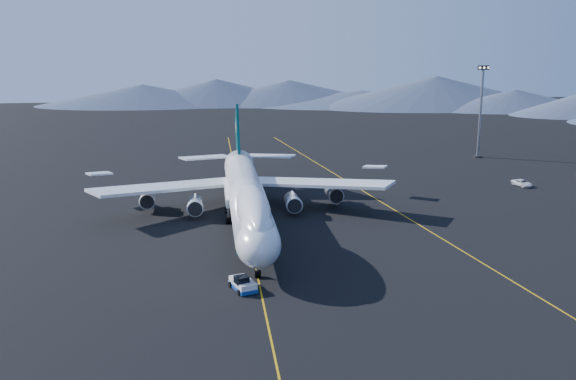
{
  "coord_description": "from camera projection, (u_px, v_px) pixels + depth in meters",
  "views": [
    {
      "loc": [
        -6.32,
        -113.86,
        33.62
      ],
      "look_at": [
        7.98,
        2.55,
        6.0
      ],
      "focal_mm": 40.0,
      "sensor_mm": 36.0,
      "label": 1
    }
  ],
  "objects": [
    {
      "name": "boeing_747",
      "position": [
        246.0,
        195.0,
        117.16
      ],
      "size": [
        59.62,
        72.43,
        19.37
      ],
      "color": "silver",
      "rests_on": "ground"
    },
    {
      "name": "service_van",
      "position": [
        522.0,
        183.0,
        150.45
      ],
      "size": [
        3.72,
        5.8,
        1.49
      ],
      "primitive_type": "imported",
      "rotation": [
        0.0,
        0.0,
        0.25
      ],
      "color": "white",
      "rests_on": "ground"
    },
    {
      "name": "taxiway_line_side",
      "position": [
        390.0,
        207.0,
        131.68
      ],
      "size": [
        28.08,
        198.09,
        0.01
      ],
      "primitive_type": "cube",
      "rotation": [
        0.0,
        0.0,
        0.14
      ],
      "color": "#C48F0B",
      "rests_on": "ground"
    },
    {
      "name": "ground",
      "position": [
        247.0,
        226.0,
        118.46
      ],
      "size": [
        500.0,
        500.0,
        0.0
      ],
      "primitive_type": "plane",
      "color": "black",
      "rests_on": "ground"
    },
    {
      "name": "taxiway_line_main",
      "position": [
        247.0,
        226.0,
        118.46
      ],
      "size": [
        0.25,
        220.0,
        0.01
      ],
      "primitive_type": "cube",
      "color": "#C48F0B",
      "rests_on": "ground"
    },
    {
      "name": "floodlight_mast",
      "position": [
        480.0,
        111.0,
        184.69
      ],
      "size": [
        3.26,
        2.45,
        26.4
      ],
      "rotation": [
        0.0,
        0.0,
        -0.4
      ],
      "color": "black",
      "rests_on": "ground"
    },
    {
      "name": "pushback_tug",
      "position": [
        243.0,
        285.0,
        88.23
      ],
      "size": [
        4.02,
        5.5,
        2.16
      ],
      "rotation": [
        0.0,
        0.0,
        0.34
      ],
      "color": "silver",
      "rests_on": "ground"
    }
  ]
}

